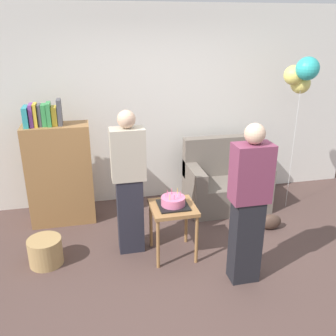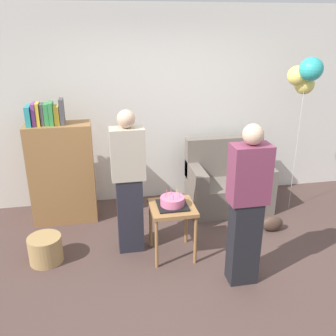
% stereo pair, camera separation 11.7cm
% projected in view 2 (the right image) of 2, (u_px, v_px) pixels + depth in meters
% --- Properties ---
extents(ground_plane, '(8.00, 8.00, 0.00)m').
position_uv_depth(ground_plane, '(198.00, 277.00, 3.81)').
color(ground_plane, '#4C3833').
extents(wall_back, '(6.00, 0.10, 2.70)m').
position_uv_depth(wall_back, '(162.00, 107.00, 5.19)').
color(wall_back, silver).
rests_on(wall_back, ground_plane).
extents(couch, '(1.10, 0.70, 0.96)m').
position_uv_depth(couch, '(227.00, 184.00, 5.19)').
color(couch, '#6B6056').
rests_on(couch, ground_plane).
extents(bookshelf, '(0.80, 0.36, 1.61)m').
position_uv_depth(bookshelf, '(62.00, 171.00, 4.71)').
color(bookshelf, olive).
rests_on(bookshelf, ground_plane).
extents(side_table, '(0.48, 0.48, 0.61)m').
position_uv_depth(side_table, '(172.00, 214.00, 4.01)').
color(side_table, olive).
rests_on(side_table, ground_plane).
extents(birthday_cake, '(0.32, 0.32, 0.17)m').
position_uv_depth(birthday_cake, '(172.00, 202.00, 3.96)').
color(birthday_cake, black).
rests_on(birthday_cake, side_table).
extents(person_blowing_candles, '(0.36, 0.22, 1.63)m').
position_uv_depth(person_blowing_candles, '(129.00, 182.00, 4.01)').
color(person_blowing_candles, '#23232D').
rests_on(person_blowing_candles, ground_plane).
extents(person_holding_cake, '(0.36, 0.22, 1.63)m').
position_uv_depth(person_holding_cake, '(247.00, 206.00, 3.48)').
color(person_holding_cake, black).
rests_on(person_holding_cake, ground_plane).
extents(wicker_basket, '(0.36, 0.36, 0.30)m').
position_uv_depth(wicker_basket, '(45.00, 249.00, 4.02)').
color(wicker_basket, '#A88451').
rests_on(wicker_basket, ground_plane).
extents(handbag, '(0.28, 0.14, 0.20)m').
position_uv_depth(handbag, '(272.00, 224.00, 4.63)').
color(handbag, '#473328').
rests_on(handbag, ground_plane).
extents(balloon_bunch, '(0.37, 0.45, 2.07)m').
position_uv_depth(balloon_bunch, '(305.00, 76.00, 4.58)').
color(balloon_bunch, silver).
rests_on(balloon_bunch, ground_plane).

